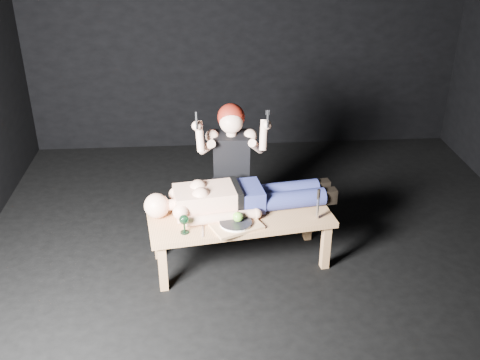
{
  "coord_description": "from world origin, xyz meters",
  "views": [
    {
      "loc": [
        -0.51,
        -3.81,
        2.76
      ],
      "look_at": [
        -0.23,
        0.07,
        0.75
      ],
      "focal_mm": 41.54,
      "sensor_mm": 36.0,
      "label": 1
    }
  ],
  "objects_px": {
    "goblet": "(184,224)",
    "serving_tray": "(236,225)",
    "table": "(240,239)",
    "lying_man": "(242,194)",
    "kneeling_woman": "(231,166)"
  },
  "relations": [
    {
      "from": "table",
      "to": "lying_man",
      "type": "distance_m",
      "value": 0.38
    },
    {
      "from": "table",
      "to": "lying_man",
      "type": "relative_size",
      "value": 1.01
    },
    {
      "from": "kneeling_woman",
      "to": "serving_tray",
      "type": "bearing_deg",
      "value": -88.96
    },
    {
      "from": "kneeling_woman",
      "to": "serving_tray",
      "type": "xyz_separation_m",
      "value": [
        -0.01,
        -0.71,
        -0.18
      ]
    },
    {
      "from": "serving_tray",
      "to": "lying_man",
      "type": "bearing_deg",
      "value": 75.54
    },
    {
      "from": "table",
      "to": "goblet",
      "type": "height_order",
      "value": "goblet"
    },
    {
      "from": "table",
      "to": "goblet",
      "type": "relative_size",
      "value": 9.38
    },
    {
      "from": "kneeling_woman",
      "to": "goblet",
      "type": "distance_m",
      "value": 0.87
    },
    {
      "from": "lying_man",
      "to": "kneeling_woman",
      "type": "height_order",
      "value": "kneeling_woman"
    },
    {
      "from": "lying_man",
      "to": "kneeling_woman",
      "type": "distance_m",
      "value": 0.43
    },
    {
      "from": "lying_man",
      "to": "goblet",
      "type": "height_order",
      "value": "lying_man"
    },
    {
      "from": "table",
      "to": "goblet",
      "type": "bearing_deg",
      "value": -162.13
    },
    {
      "from": "table",
      "to": "goblet",
      "type": "xyz_separation_m",
      "value": [
        -0.44,
        -0.22,
        0.3
      ]
    },
    {
      "from": "serving_tray",
      "to": "goblet",
      "type": "xyz_separation_m",
      "value": [
        -0.4,
        -0.06,
        0.07
      ]
    },
    {
      "from": "table",
      "to": "kneeling_woman",
      "type": "xyz_separation_m",
      "value": [
        -0.04,
        0.55,
        0.41
      ]
    },
    {
      "from": "table",
      "to": "lying_man",
      "type": "height_order",
      "value": "lying_man"
    },
    {
      "from": "kneeling_woman",
      "to": "table",
      "type": "bearing_deg",
      "value": -84.04
    },
    {
      "from": "table",
      "to": "kneeling_woman",
      "type": "height_order",
      "value": "kneeling_woman"
    },
    {
      "from": "kneeling_woman",
      "to": "serving_tray",
      "type": "height_order",
      "value": "kneeling_woman"
    },
    {
      "from": "goblet",
      "to": "serving_tray",
      "type": "bearing_deg",
      "value": 8.86
    },
    {
      "from": "lying_man",
      "to": "table",
      "type": "bearing_deg",
      "value": -109.47
    },
    {
      "from": "goblet",
      "to": "lying_man",
      "type": "bearing_deg",
      "value": 36.65
    }
  ]
}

